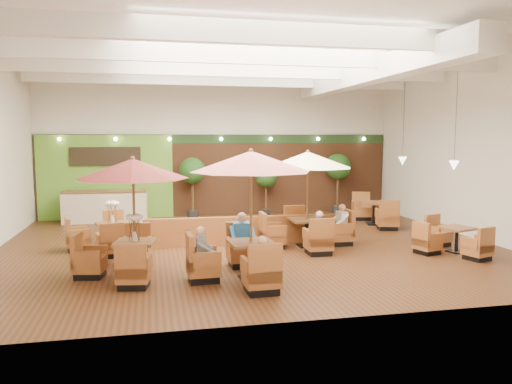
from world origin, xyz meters
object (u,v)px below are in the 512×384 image
object	(u,v)px
diner_4	(340,220)
topiary_2	(338,169)
table_2	(307,181)
table_4	(448,241)
table_1	(248,186)
diner_0	(261,257)
service_counter	(105,206)
diner_1	(242,235)
diner_3	(319,227)
booth_divider	(247,230)
table_3	(104,234)
topiary_0	(192,173)
topiary_1	(266,179)
table_5	(374,214)
table_0	(130,191)
diner_2	(203,248)

from	to	relation	value
diner_4	topiary_2	bearing A→B (deg)	-28.65
table_2	table_4	bearing A→B (deg)	-23.31
table_1	diner_0	size ratio (longest dim) A/B	4.04
service_counter	table_2	distance (m)	8.24
topiary_2	diner_0	size ratio (longest dim) A/B	3.47
diner_1	diner_3	world-z (taller)	diner_1
topiary_2	diner_3	world-z (taller)	topiary_2
booth_divider	topiary_2	world-z (taller)	topiary_2
table_3	topiary_0	bearing A→B (deg)	45.37
table_4	topiary_1	world-z (taller)	topiary_1
booth_divider	diner_3	bearing A→B (deg)	-43.78
table_3	topiary_2	world-z (taller)	topiary_2
topiary_2	booth_divider	bearing A→B (deg)	-133.07
table_5	diner_4	xyz separation A→B (m)	(-2.46, -2.98, 0.34)
table_5	diner_0	size ratio (longest dim) A/B	4.08
table_1	diner_4	size ratio (longest dim) A/B	3.89
table_5	topiary_2	bearing A→B (deg)	111.47
topiary_1	booth_divider	bearing A→B (deg)	-108.94
table_0	diner_2	bearing A→B (deg)	-18.38
table_3	diner_4	xyz separation A→B (m)	(6.65, -0.78, 0.29)
diner_3	diner_4	xyz separation A→B (m)	(1.01, 1.01, 0.01)
table_4	diner_2	world-z (taller)	diner_2
table_5	diner_3	xyz separation A→B (m)	(-3.47, -3.99, 0.33)
table_3	diner_0	bearing A→B (deg)	-68.26
table_1	table_4	xyz separation A→B (m)	(5.77, 1.32, -1.72)
service_counter	table_5	size ratio (longest dim) A/B	1.04
service_counter	table_1	xyz separation A→B (m)	(3.71, -8.38, 1.47)
table_2	table_5	distance (m)	4.80
diner_2	diner_4	bearing A→B (deg)	125.69
topiary_1	diner_0	size ratio (longest dim) A/B	2.81
topiary_0	table_0	bearing A→B (deg)	-104.53
topiary_2	diner_3	distance (m)	7.49
topiary_0	diner_2	bearing A→B (deg)	-93.25
topiary_0	topiary_1	world-z (taller)	topiary_0
table_3	topiary_0	distance (m)	5.85
diner_3	diner_1	bearing A→B (deg)	-164.07
table_0	topiary_1	world-z (taller)	table_0
table_0	table_3	distance (m)	3.30
diner_2	topiary_1	bearing A→B (deg)	160.15
topiary_1	diner_4	bearing A→B (deg)	-81.22
booth_divider	diner_0	bearing A→B (deg)	-95.68
table_2	diner_2	size ratio (longest dim) A/B	3.72
topiary_2	diner_1	xyz separation A→B (m)	(-5.33, -7.52, -1.06)
topiary_0	diner_0	xyz separation A→B (m)	(0.56, -9.63, -1.02)
table_5	topiary_0	bearing A→B (deg)	170.81
table_2	diner_1	xyz separation A→B (m)	(-2.20, -1.83, -1.09)
table_5	diner_2	size ratio (longest dim) A/B	3.90
booth_divider	table_2	xyz separation A→B (m)	(1.61, -0.63, 1.46)
booth_divider	table_2	size ratio (longest dim) A/B	2.15
booth_divider	diner_2	world-z (taller)	diner_2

